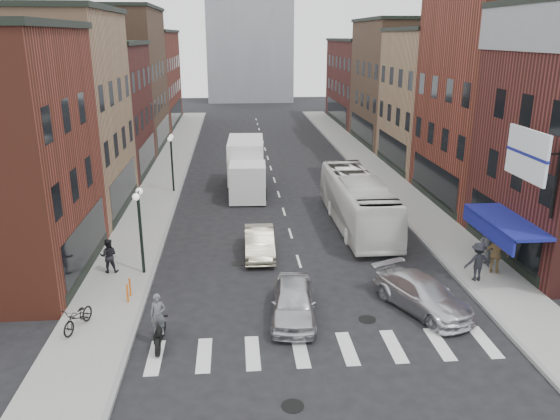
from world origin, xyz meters
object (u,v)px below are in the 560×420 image
object	(u,v)px
streetlamp_far	(171,153)
sedan_left_near	(294,302)
sedan_left_far	(259,242)
bike_rack	(129,290)
parked_bicycle	(78,317)
transit_bus	(357,201)
ped_right_a	(478,262)
streetlamp_near	(139,216)
box_truck	(246,167)
motorcycle_rider	(159,322)
billboard_sign	(529,156)
ped_left_solo	(109,256)
ped_right_c	(486,245)
ped_right_b	(496,255)
curb_car	(423,294)

from	to	relation	value
streetlamp_far	sedan_left_near	world-z (taller)	streetlamp_far
sedan_left_far	bike_rack	bearing A→B (deg)	-139.51
parked_bicycle	streetlamp_far	bearing A→B (deg)	102.98
sedan_left_far	transit_bus	bearing A→B (deg)	34.58
streetlamp_far	ped_right_a	xyz separation A→B (m)	(15.08, -16.14, -1.87)
ped_right_a	parked_bicycle	bearing A→B (deg)	8.09
streetlamp_near	transit_bus	xyz separation A→B (m)	(11.39, 5.92, -1.40)
box_truck	sedan_left_near	size ratio (longest dim) A/B	1.92
motorcycle_rider	transit_bus	xyz separation A→B (m)	(9.89, 12.15, 0.55)
billboard_sign	ped_left_solo	bearing A→B (deg)	168.20
ped_right_a	motorcycle_rider	bearing A→B (deg)	15.11
billboard_sign	ped_right_a	xyz separation A→B (m)	(-0.90, 1.36, -5.09)
motorcycle_rider	ped_right_c	world-z (taller)	motorcycle_rider
billboard_sign	parked_bicycle	size ratio (longest dim) A/B	2.03
sedan_left_near	parked_bicycle	world-z (taller)	sedan_left_near
billboard_sign	ped_right_a	distance (m)	5.34
billboard_sign	sedan_left_near	world-z (taller)	billboard_sign
motorcycle_rider	ped_right_b	distance (m)	15.53
bike_rack	ped_right_a	bearing A→B (deg)	2.10
box_truck	motorcycle_rider	world-z (taller)	box_truck
transit_bus	sedan_left_far	distance (m)	7.13
streetlamp_far	bike_rack	bearing A→B (deg)	-90.69
streetlamp_near	parked_bicycle	size ratio (longest dim) A/B	2.26
sedan_left_near	ped_right_b	world-z (taller)	ped_right_b
motorcycle_rider	ped_right_a	world-z (taller)	motorcycle_rider
transit_bus	ped_right_b	xyz separation A→B (m)	(4.88, -7.36, -0.46)
transit_bus	sedan_left_near	size ratio (longest dim) A/B	2.53
bike_rack	sedan_left_far	size ratio (longest dim) A/B	0.19
box_truck	streetlamp_near	bearing A→B (deg)	-107.71
bike_rack	ped_right_c	xyz separation A→B (m)	(16.60, 2.54, 0.48)
streetlamp_near	transit_bus	distance (m)	12.92
ped_right_b	ped_right_c	size ratio (longest dim) A/B	1.02
box_truck	curb_car	world-z (taller)	box_truck
sedan_left_far	curb_car	xyz separation A→B (m)	(6.31, -6.39, -0.00)
ped_right_a	ped_left_solo	bearing A→B (deg)	-9.53
sedan_left_far	ped_right_b	bearing A→B (deg)	-16.74
ped_left_solo	curb_car	bearing A→B (deg)	159.01
ped_right_b	ped_right_c	world-z (taller)	ped_right_b
sedan_left_near	ped_right_a	xyz separation A→B (m)	(8.57, 2.52, 0.32)
streetlamp_far	transit_bus	world-z (taller)	streetlamp_far
motorcycle_rider	sedan_left_far	xyz separation A→B (m)	(4.00, 8.23, -0.27)
billboard_sign	box_truck	bearing A→B (deg)	121.52
curb_car	transit_bus	bearing A→B (deg)	68.01
billboard_sign	box_truck	size ratio (longest dim) A/B	0.45
transit_bus	motorcycle_rider	bearing A→B (deg)	-129.45
ped_left_solo	billboard_sign	bearing A→B (deg)	166.01
bike_rack	box_truck	size ratio (longest dim) A/B	0.10
billboard_sign	ped_right_a	world-z (taller)	billboard_sign
streetlamp_near	ped_left_solo	world-z (taller)	streetlamp_near
ped_right_c	sedan_left_far	bearing A→B (deg)	-36.31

